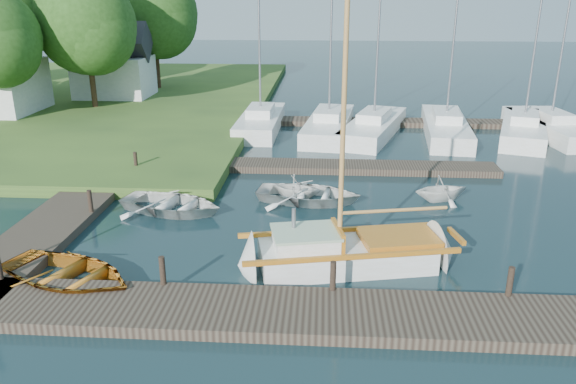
# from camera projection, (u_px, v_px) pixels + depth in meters

# --- Properties ---
(ground) EXTENTS (160.00, 160.00, 0.00)m
(ground) POSITION_uv_depth(u_px,v_px,m) (288.00, 224.00, 19.57)
(ground) COLOR black
(ground) RESTS_ON ground
(near_dock) EXTENTS (18.00, 2.20, 0.30)m
(near_dock) POSITION_uv_depth(u_px,v_px,m) (272.00, 313.00, 13.88)
(near_dock) COLOR #2C221B
(near_dock) RESTS_ON ground
(left_dock) EXTENTS (2.20, 18.00, 0.30)m
(left_dock) POSITION_uv_depth(u_px,v_px,m) (87.00, 196.00, 21.90)
(left_dock) COLOR #2C221B
(left_dock) RESTS_ON ground
(far_dock) EXTENTS (14.00, 1.60, 0.30)m
(far_dock) POSITION_uv_depth(u_px,v_px,m) (341.00, 167.00, 25.51)
(far_dock) COLOR #2C221B
(far_dock) RESTS_ON ground
(pontoon) EXTENTS (30.00, 1.60, 0.30)m
(pontoon) POSITION_uv_depth(u_px,v_px,m) (470.00, 124.00, 33.94)
(pontoon) COLOR #2C221B
(pontoon) RESTS_ON ground
(mooring_post_1) EXTENTS (0.16, 0.16, 0.80)m
(mooring_post_1) POSITION_uv_depth(u_px,v_px,m) (163.00, 271.00, 14.82)
(mooring_post_1) COLOR black
(mooring_post_1) RESTS_ON near_dock
(mooring_post_2) EXTENTS (0.16, 0.16, 0.80)m
(mooring_post_2) POSITION_uv_depth(u_px,v_px,m) (333.00, 276.00, 14.54)
(mooring_post_2) COLOR black
(mooring_post_2) RESTS_ON near_dock
(mooring_post_3) EXTENTS (0.16, 0.16, 0.80)m
(mooring_post_3) POSITION_uv_depth(u_px,v_px,m) (510.00, 281.00, 14.27)
(mooring_post_3) COLOR black
(mooring_post_3) RESTS_ON near_dock
(mooring_post_4) EXTENTS (0.16, 0.16, 0.80)m
(mooring_post_4) POSITION_uv_depth(u_px,v_px,m) (90.00, 201.00, 19.77)
(mooring_post_4) COLOR black
(mooring_post_4) RESTS_ON left_dock
(mooring_post_5) EXTENTS (0.16, 0.16, 0.80)m
(mooring_post_5) POSITION_uv_depth(u_px,v_px,m) (136.00, 161.00, 24.47)
(mooring_post_5) COLOR black
(mooring_post_5) RESTS_ON left_dock
(sailboat) EXTENTS (7.40, 3.40, 9.83)m
(sailboat) POSITION_uv_depth(u_px,v_px,m) (351.00, 255.00, 16.53)
(sailboat) COLOR beige
(sailboat) RESTS_ON ground
(dinghy) EXTENTS (4.94, 4.26, 0.86)m
(dinghy) POSITION_uv_depth(u_px,v_px,m) (67.00, 271.00, 15.37)
(dinghy) COLOR #995615
(dinghy) RESTS_ON ground
(tender_a) EXTENTS (4.51, 3.74, 0.81)m
(tender_a) POSITION_uv_depth(u_px,v_px,m) (172.00, 201.00, 20.57)
(tender_a) COLOR beige
(tender_a) RESTS_ON ground
(tender_b) EXTENTS (2.35, 2.16, 1.04)m
(tender_b) POSITION_uv_depth(u_px,v_px,m) (296.00, 185.00, 21.94)
(tender_b) COLOR beige
(tender_b) RESTS_ON ground
(tender_c) EXTENTS (4.39, 3.44, 0.83)m
(tender_c) POSITION_uv_depth(u_px,v_px,m) (309.00, 192.00, 21.55)
(tender_c) COLOR beige
(tender_c) RESTS_ON ground
(tender_d) EXTENTS (2.54, 2.35, 1.11)m
(tender_d) POSITION_uv_depth(u_px,v_px,m) (442.00, 187.00, 21.65)
(tender_d) COLOR beige
(tender_d) RESTS_ON ground
(marina_boat_0) EXTENTS (2.34, 7.84, 10.95)m
(marina_boat_0) POSITION_uv_depth(u_px,v_px,m) (261.00, 120.00, 32.88)
(marina_boat_0) COLOR beige
(marina_boat_0) RESTS_ON ground
(marina_boat_1) EXTENTS (3.21, 8.67, 9.76)m
(marina_boat_1) POSITION_uv_depth(u_px,v_px,m) (329.00, 123.00, 32.11)
(marina_boat_1) COLOR beige
(marina_boat_1) RESTS_ON ground
(marina_boat_2) EXTENTS (4.58, 8.62, 12.57)m
(marina_boat_2) POSITION_uv_depth(u_px,v_px,m) (374.00, 125.00, 31.65)
(marina_boat_2) COLOR beige
(marina_boat_2) RESTS_ON ground
(marina_boat_3) EXTENTS (3.13, 9.01, 11.31)m
(marina_boat_3) POSITION_uv_depth(u_px,v_px,m) (446.00, 125.00, 31.61)
(marina_boat_3) COLOR beige
(marina_boat_3) RESTS_ON ground
(marina_boat_4) EXTENTS (4.65, 8.46, 10.67)m
(marina_boat_4) POSITION_uv_depth(u_px,v_px,m) (523.00, 127.00, 31.19)
(marina_boat_4) COLOR beige
(marina_boat_4) RESTS_ON ground
(marina_boat_5) EXTENTS (3.10, 8.33, 11.23)m
(marina_boat_5) POSITION_uv_depth(u_px,v_px,m) (550.00, 125.00, 31.63)
(marina_boat_5) COLOR beige
(marina_boat_5) RESTS_ON ground
(house_c) EXTENTS (5.25, 4.00, 5.28)m
(house_c) POSITION_uv_depth(u_px,v_px,m) (114.00, 67.00, 40.25)
(house_c) COLOR silver
(house_c) RESTS_ON shore
(tree_3) EXTENTS (6.41, 6.38, 8.74)m
(tree_3) POSITION_uv_depth(u_px,v_px,m) (86.00, 23.00, 35.45)
(tree_3) COLOR #332114
(tree_3) RESTS_ON shore
(tree_7) EXTENTS (6.83, 6.83, 9.38)m
(tree_7) POSITION_uv_depth(u_px,v_px,m) (153.00, 12.00, 42.72)
(tree_7) COLOR #332114
(tree_7) RESTS_ON shore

